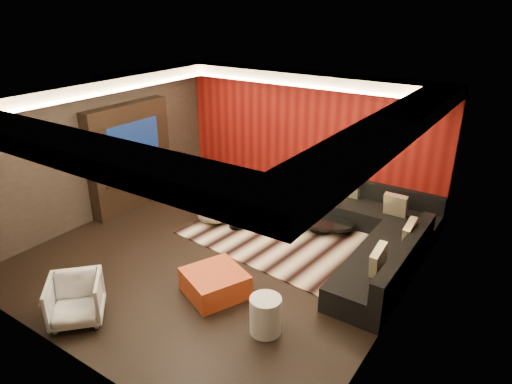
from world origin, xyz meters
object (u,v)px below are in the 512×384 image
Objects in this scene: coffee_table at (321,224)px; sectional_sofa at (358,226)px; orange_ottoman at (215,283)px; white_side_table at (265,315)px; drum_stool at (237,218)px; armchair at (76,300)px.

sectional_sofa is (0.71, 0.08, 0.14)m from coffee_table.
orange_ottoman is 3.05m from sectional_sofa.
white_side_table is at bearing -15.22° from orange_ottoman.
sectional_sofa is at bearing 68.18° from orange_ottoman.
drum_stool is 3.04m from white_side_table.
sectional_sofa reaches higher than coffee_table.
armchair reaches higher than white_side_table.
armchair is at bearing -118.23° from sectional_sofa.
orange_ottoman reaches higher than coffee_table.
orange_ottoman is at bearing 164.78° from white_side_table.
armchair is at bearing -93.76° from drum_stool.
orange_ottoman is (-0.42, -2.74, 0.06)m from coffee_table.
sectional_sofa is (0.03, 3.13, -0.00)m from white_side_table.
drum_stool reaches higher than orange_ottoman.
coffee_table is 4.59m from armchair.
armchair reaches higher than orange_ottoman.
white_side_table is 0.64× the size of orange_ottoman.
white_side_table reaches higher than orange_ottoman.
drum_stool is 0.46× the size of orange_ottoman.
orange_ottoman is at bearing -111.82° from sectional_sofa.
sectional_sofa is at bearing 6.71° from coffee_table.
white_side_table is (2.08, -2.22, 0.06)m from drum_stool.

